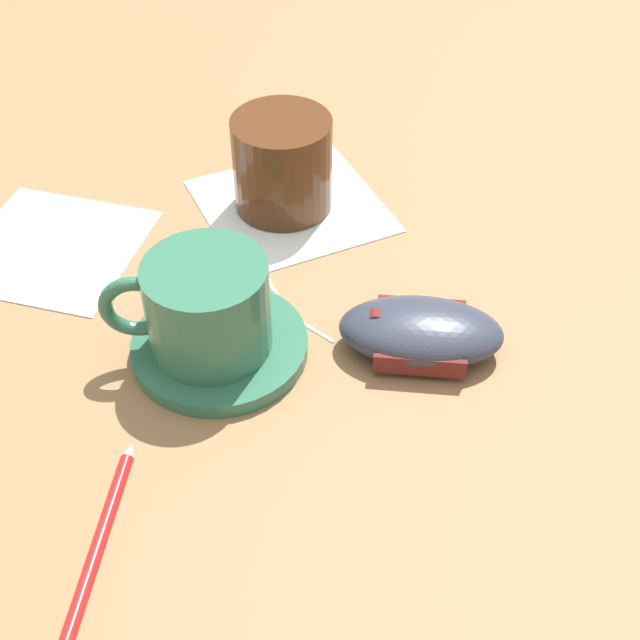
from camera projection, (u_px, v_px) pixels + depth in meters
ground_plane at (227, 318)px, 0.66m from camera, size 3.00×3.00×0.00m
saucer at (220, 346)px, 0.63m from camera, size 0.13×0.13×0.01m
coffee_cup at (204, 307)px, 0.60m from camera, size 0.11×0.09×0.07m
computer_mouse at (421, 331)px, 0.63m from camera, size 0.13×0.12×0.03m
mouse_cable at (278, 261)px, 0.71m from camera, size 0.07×0.19×0.00m
napkin_under_glass at (291, 205)px, 0.76m from camera, size 0.15×0.15×0.00m
drinking_glass at (282, 163)px, 0.74m from camera, size 0.08×0.08×0.08m
napkin_spare at (53, 247)px, 0.72m from camera, size 0.19×0.19×0.00m
pen at (99, 536)px, 0.52m from camera, size 0.08×0.12×0.01m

